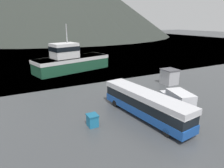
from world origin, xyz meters
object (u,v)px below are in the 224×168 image
tour_bus (145,103)px  fishing_boat (71,60)px  dock_kiosk (169,77)px  delivery_van (178,99)px  storage_bin (92,120)px

tour_bus → fishing_boat: size_ratio=0.71×
dock_kiosk → delivery_van: bearing=-127.0°
fishing_boat → tour_bus: bearing=-12.0°
tour_bus → fishing_boat: (-0.97, 26.62, 0.63)m
tour_bus → delivery_van: size_ratio=2.23×
delivery_van → tour_bus: bearing=-164.4°
tour_bus → delivery_van: 5.52m
dock_kiosk → fishing_boat: bearing=125.2°
storage_bin → dock_kiosk: 19.58m
delivery_van → storage_bin: delivery_van is taller
dock_kiosk → storage_bin: bearing=-156.6°
tour_bus → fishing_boat: bearing=85.4°
delivery_van → fishing_boat: size_ratio=0.32×
delivery_van → fishing_boat: 27.15m
fishing_boat → storage_bin: size_ratio=13.27×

